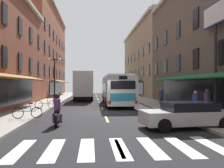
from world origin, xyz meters
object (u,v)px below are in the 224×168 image
bicycle_mid (45,104)px  pedestrian_mid (161,96)px  bicycle_near (27,112)px  pedestrian_near (207,101)px  street_lamp_twin (54,78)px  pedestrian_rear (162,96)px  billboard_sign (216,29)px  box_truck (83,86)px  transit_bus (116,89)px  sedan_mid (87,93)px  pedestrian_far (195,103)px  sedan_near (187,115)px  motorcycle_rider (57,112)px

bicycle_mid → pedestrian_mid: bearing=17.1°
bicycle_near → pedestrian_near: size_ratio=0.99×
street_lamp_twin → pedestrian_rear: bearing=-15.8°
billboard_sign → pedestrian_rear: 9.12m
box_truck → pedestrian_near: (8.80, -16.43, -0.90)m
pedestrian_mid → transit_bus: bearing=-30.3°
box_truck → bicycle_mid: box_truck is taller
box_truck → bicycle_mid: bearing=-103.6°
bicycle_mid → pedestrian_rear: (10.65, 2.17, 0.50)m
transit_bus → sedan_mid: transit_bus is taller
bicycle_mid → street_lamp_twin: (-0.06, 5.20, 2.31)m
bicycle_near → street_lamp_twin: (-0.12, 10.92, 2.31)m
transit_bus → pedestrian_rear: bearing=-30.1°
transit_bus → bicycle_mid: size_ratio=6.65×
billboard_sign → bicycle_near: bearing=-179.1°
sedan_mid → pedestrian_rear: 21.85m
box_truck → pedestrian_far: box_truck is taller
bicycle_mid → pedestrian_mid: pedestrian_mid is taller
street_lamp_twin → box_truck: bearing=65.7°
sedan_near → pedestrian_far: 3.65m
box_truck → sedan_near: size_ratio=1.81×
box_truck → pedestrian_mid: 11.54m
pedestrian_far → pedestrian_rear: 7.88m
transit_bus → pedestrian_near: transit_bus is taller
sedan_near → motorcycle_rider: 6.61m
bicycle_near → pedestrian_mid: bearing=39.9°
sedan_mid → bicycle_near: bearing=-96.0°
bicycle_near → pedestrian_mid: pedestrian_mid is taller
pedestrian_far → motorcycle_rider: bearing=171.6°
sedan_near → street_lamp_twin: 16.57m
pedestrian_mid → street_lamp_twin: street_lamp_twin is taller
billboard_sign → pedestrian_mid: (-0.94, 8.89, -4.76)m
pedestrian_near → street_lamp_twin: size_ratio=0.36×
bicycle_near → pedestrian_rear: pedestrian_rear is taller
box_truck → bicycle_mid: 11.92m
transit_bus → bicycle_mid: (-6.48, -4.59, -1.11)m
motorcycle_rider → pedestrian_far: 8.53m
pedestrian_mid → sedan_mid: bearing=-82.4°
motorcycle_rider → pedestrian_rear: size_ratio=1.24×
street_lamp_twin → pedestrian_mid: bearing=-9.6°
transit_bus → sedan_mid: 18.41m
pedestrian_mid → street_lamp_twin: 11.26m
bicycle_near → box_truck: bearing=81.0°
sedan_near → pedestrian_rear: 11.20m
bicycle_near → pedestrian_mid: (10.84, 9.08, 0.45)m
transit_bus → street_lamp_twin: street_lamp_twin is taller
pedestrian_far → pedestrian_rear: (0.25, 7.88, 0.04)m
sedan_mid → pedestrian_far: bearing=-75.4°
sedan_near → bicycle_mid: (-8.52, 8.82, -0.17)m
box_truck → pedestrian_far: size_ratio=5.03×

